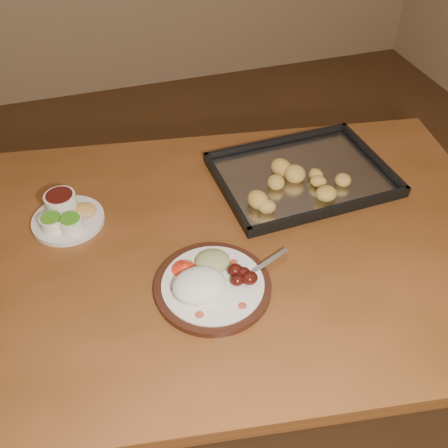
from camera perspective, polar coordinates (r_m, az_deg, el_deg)
name	(u,v)px	position (r m, az deg, el deg)	size (l,w,h in m)	color
ground	(205,335)	(1.92, -2.15, -12.56)	(4.00, 4.00, 0.00)	#502E1B
dining_table	(200,271)	(1.24, -2.76, -5.40)	(1.62, 1.11, 0.75)	brown
dinner_plate	(210,283)	(1.07, -1.65, -6.72)	(0.32, 0.25, 0.06)	black
condiment_saucer	(66,215)	(1.27, -17.65, 1.02)	(0.17, 0.17, 0.06)	silver
baking_tray	(302,174)	(1.36, 8.94, 5.63)	(0.47, 0.36, 0.05)	black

